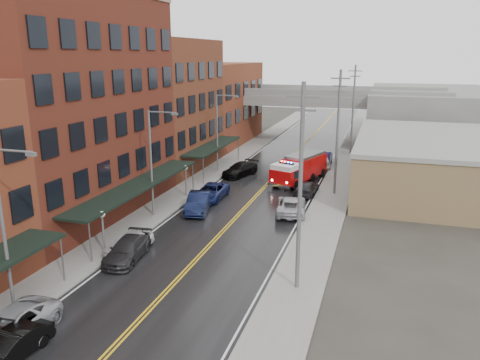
# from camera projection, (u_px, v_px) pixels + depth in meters

# --- Properties ---
(road) EXTENTS (11.00, 160.00, 0.02)m
(road) POSITION_uv_depth(u_px,v_px,m) (250.00, 203.00, 43.42)
(road) COLOR black
(road) RESTS_ON ground
(sidewalk_left) EXTENTS (3.00, 160.00, 0.15)m
(sidewalk_left) POSITION_uv_depth(u_px,v_px,m) (178.00, 195.00, 45.49)
(sidewalk_left) COLOR slate
(sidewalk_left) RESTS_ON ground
(sidewalk_right) EXTENTS (3.00, 160.00, 0.15)m
(sidewalk_right) POSITION_uv_depth(u_px,v_px,m) (329.00, 210.00, 41.31)
(sidewalk_right) COLOR slate
(sidewalk_right) RESTS_ON ground
(curb_left) EXTENTS (0.30, 160.00, 0.15)m
(curb_left) POSITION_uv_depth(u_px,v_px,m) (194.00, 197.00, 45.02)
(curb_left) COLOR gray
(curb_left) RESTS_ON ground
(curb_right) EXTENTS (0.30, 160.00, 0.15)m
(curb_right) POSITION_uv_depth(u_px,v_px,m) (310.00, 208.00, 41.78)
(curb_right) COLOR gray
(curb_right) RESTS_ON ground
(brick_building_b) EXTENTS (9.00, 20.00, 18.00)m
(brick_building_b) POSITION_uv_depth(u_px,v_px,m) (72.00, 109.00, 38.42)
(brick_building_b) COLOR #4F1B15
(brick_building_b) RESTS_ON ground
(brick_building_c) EXTENTS (9.00, 15.00, 15.00)m
(brick_building_c) POSITION_uv_depth(u_px,v_px,m) (166.00, 106.00, 54.94)
(brick_building_c) COLOR brown
(brick_building_c) RESTS_ON ground
(brick_building_far) EXTENTS (9.00, 20.00, 12.00)m
(brick_building_far) POSITION_uv_depth(u_px,v_px,m) (217.00, 104.00, 71.47)
(brick_building_far) COLOR brown
(brick_building_far) RESTS_ON ground
(tan_building) EXTENTS (14.00, 22.00, 5.00)m
(tan_building) POSITION_uv_depth(u_px,v_px,m) (429.00, 165.00, 47.41)
(tan_building) COLOR olive
(tan_building) RESTS_ON ground
(right_far_block) EXTENTS (18.00, 30.00, 8.00)m
(right_far_block) POSITION_uv_depth(u_px,v_px,m) (429.00, 115.00, 74.10)
(right_far_block) COLOR slate
(right_far_block) RESTS_ON ground
(awning_1) EXTENTS (2.60, 18.00, 3.09)m
(awning_1) POSITION_uv_depth(u_px,v_px,m) (139.00, 185.00, 38.33)
(awning_1) COLOR black
(awning_1) RESTS_ON ground
(awning_2) EXTENTS (2.60, 13.00, 3.09)m
(awning_2) POSITION_uv_depth(u_px,v_px,m) (213.00, 146.00, 54.46)
(awning_2) COLOR black
(awning_2) RESTS_ON ground
(globe_lamp_1) EXTENTS (0.44, 0.44, 3.12)m
(globe_lamp_1) POSITION_uv_depth(u_px,v_px,m) (103.00, 223.00, 31.74)
(globe_lamp_1) COLOR #59595B
(globe_lamp_1) RESTS_ON ground
(globe_lamp_2) EXTENTS (0.44, 0.44, 3.12)m
(globe_lamp_2) POSITION_uv_depth(u_px,v_px,m) (186.00, 174.00, 44.65)
(globe_lamp_2) COLOR #59595B
(globe_lamp_2) RESTS_ON ground
(street_lamp_0) EXTENTS (2.64, 0.22, 9.00)m
(street_lamp_0) POSITION_uv_depth(u_px,v_px,m) (6.00, 222.00, 23.66)
(street_lamp_0) COLOR #59595B
(street_lamp_0) RESTS_ON ground
(street_lamp_1) EXTENTS (2.64, 0.22, 9.00)m
(street_lamp_1) POSITION_uv_depth(u_px,v_px,m) (153.00, 157.00, 38.41)
(street_lamp_1) COLOR #59595B
(street_lamp_1) RESTS_ON ground
(street_lamp_2) EXTENTS (2.64, 0.22, 9.00)m
(street_lamp_2) POSITION_uv_depth(u_px,v_px,m) (219.00, 128.00, 53.16)
(street_lamp_2) COLOR #59595B
(street_lamp_2) RESTS_ON ground
(utility_pole_0) EXTENTS (1.80, 0.24, 12.00)m
(utility_pole_0) POSITION_uv_depth(u_px,v_px,m) (300.00, 186.00, 25.88)
(utility_pole_0) COLOR #59595B
(utility_pole_0) RESTS_ON ground
(utility_pole_1) EXTENTS (1.80, 0.24, 12.00)m
(utility_pole_1) POSITION_uv_depth(u_px,v_px,m) (338.00, 131.00, 44.32)
(utility_pole_1) COLOR #59595B
(utility_pole_1) RESTS_ON ground
(utility_pole_2) EXTENTS (1.80, 0.24, 12.00)m
(utility_pole_2) POSITION_uv_depth(u_px,v_px,m) (353.00, 108.00, 62.76)
(utility_pole_2) COLOR #59595B
(utility_pole_2) RESTS_ON ground
(overpass) EXTENTS (40.00, 10.00, 7.50)m
(overpass) POSITION_uv_depth(u_px,v_px,m) (308.00, 104.00, 71.35)
(overpass) COLOR slate
(overpass) RESTS_ON ground
(fire_truck) EXTENTS (5.17, 8.46, 2.94)m
(fire_truck) POSITION_uv_depth(u_px,v_px,m) (299.00, 168.00, 49.99)
(fire_truck) COLOR #B10809
(fire_truck) RESTS_ON ground
(parked_car_left_1) EXTENTS (1.75, 4.12, 1.32)m
(parked_car_left_1) POSITION_uv_depth(u_px,v_px,m) (11.00, 346.00, 21.04)
(parked_car_left_1) COLOR black
(parked_car_left_1) RESTS_ON ground
(parked_car_left_2) EXTENTS (2.49, 5.35, 1.48)m
(parked_car_left_2) POSITION_uv_depth(u_px,v_px,m) (10.00, 328.00, 22.35)
(parked_car_left_2) COLOR #989AA0
(parked_car_left_2) RESTS_ON ground
(parked_car_left_3) EXTENTS (2.57, 5.10, 1.42)m
(parked_car_left_3) POSITION_uv_depth(u_px,v_px,m) (127.00, 250.00, 31.32)
(parked_car_left_3) COLOR #242426
(parked_car_left_3) RESTS_ON ground
(parked_car_left_4) EXTENTS (2.50, 4.28, 1.37)m
(parked_car_left_4) POSITION_uv_depth(u_px,v_px,m) (128.00, 243.00, 32.50)
(parked_car_left_4) COLOR silver
(parked_car_left_4) RESTS_ON ground
(parked_car_left_5) EXTENTS (2.75, 5.33, 1.67)m
(parked_car_left_5) POSITION_uv_depth(u_px,v_px,m) (199.00, 202.00, 40.83)
(parked_car_left_5) COLOR black
(parked_car_left_5) RESTS_ON ground
(parked_car_left_6) EXTENTS (2.43, 5.20, 1.44)m
(parked_car_left_6) POSITION_uv_depth(u_px,v_px,m) (211.00, 192.00, 44.35)
(parked_car_left_6) COLOR #151F51
(parked_car_left_6) RESTS_ON ground
(parked_car_left_7) EXTENTS (3.58, 5.56, 1.50)m
(parked_car_left_7) POSITION_uv_depth(u_px,v_px,m) (240.00, 169.00, 52.80)
(parked_car_left_7) COLOR black
(parked_car_left_7) RESTS_ON ground
(parked_car_right_0) EXTENTS (3.26, 5.61, 1.47)m
(parked_car_right_0) POSITION_uv_depth(u_px,v_px,m) (291.00, 205.00, 40.36)
(parked_car_right_0) COLOR #A5A7AD
(parked_car_right_0) RESTS_ON ground
(parked_car_right_1) EXTENTS (2.07, 4.68, 1.34)m
(parked_car_right_1) POSITION_uv_depth(u_px,v_px,m) (306.00, 188.00, 45.81)
(parked_car_right_1) COLOR #232325
(parked_car_right_1) RESTS_ON ground
(parked_car_right_2) EXTENTS (3.06, 5.12, 1.63)m
(parked_car_right_2) POSITION_uv_depth(u_px,v_px,m) (321.00, 161.00, 56.89)
(parked_car_right_2) COLOR silver
(parked_car_right_2) RESTS_ON ground
(parked_car_right_3) EXTENTS (1.94, 5.15, 1.68)m
(parked_car_right_3) POSITION_uv_depth(u_px,v_px,m) (324.00, 158.00, 58.32)
(parked_car_right_3) COLOR black
(parked_car_right_3) RESTS_ON ground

